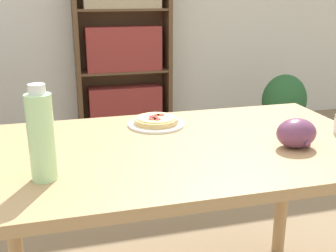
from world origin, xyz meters
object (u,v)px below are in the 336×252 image
object	(u,v)px
drink_bottle	(41,136)
potted_plant_floor	(284,107)
bookshelf	(123,46)
pizza_on_plate	(156,122)
grape_bunch	(297,133)

from	to	relation	value
drink_bottle	potted_plant_floor	distance (m)	2.84
drink_bottle	bookshelf	size ratio (longest dim) A/B	0.16
pizza_on_plate	potted_plant_floor	bearing A→B (deg)	46.65
bookshelf	potted_plant_floor	distance (m)	1.51
pizza_on_plate	potted_plant_floor	distance (m)	2.26
pizza_on_plate	potted_plant_floor	size ratio (longest dim) A/B	0.38
pizza_on_plate	bookshelf	distance (m)	2.26
grape_bunch	potted_plant_floor	xyz separation A→B (m)	(1.12, 1.96, -0.50)
grape_bunch	bookshelf	xyz separation A→B (m)	(-0.16, 2.60, -0.01)
pizza_on_plate	grape_bunch	size ratio (longest dim) A/B	1.61
potted_plant_floor	bookshelf	bearing A→B (deg)	153.40
pizza_on_plate	drink_bottle	size ratio (longest dim) A/B	0.82
drink_bottle	potted_plant_floor	size ratio (longest dim) A/B	0.46
drink_bottle	pizza_on_plate	bearing A→B (deg)	43.99
bookshelf	grape_bunch	bearing A→B (deg)	-86.57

